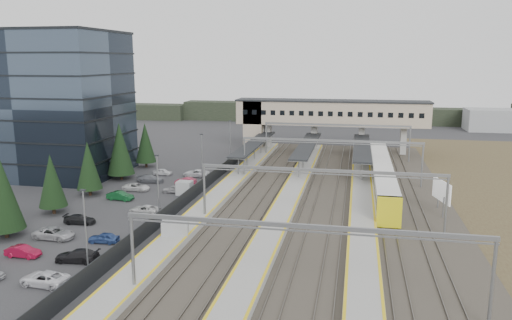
% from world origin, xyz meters
% --- Properties ---
extents(ground, '(220.00, 220.00, 0.00)m').
position_xyz_m(ground, '(0.00, 0.00, 0.00)').
color(ground, '#2B2B2D').
rests_on(ground, ground).
extents(office_building, '(24.30, 18.30, 24.30)m').
position_xyz_m(office_building, '(-36.00, 12.00, 12.19)').
color(office_building, '#334050').
rests_on(office_building, ground).
extents(conifer_row, '(4.42, 49.82, 9.50)m').
position_xyz_m(conifer_row, '(-22.00, -3.86, 4.84)').
color(conifer_row, black).
rests_on(conifer_row, ground).
extents(car_park, '(10.64, 44.70, 1.28)m').
position_xyz_m(car_park, '(-13.61, -7.40, 0.60)').
color(car_park, silver).
rests_on(car_park, ground).
extents(lampposts, '(0.50, 53.25, 8.07)m').
position_xyz_m(lampposts, '(-8.00, 1.25, 4.34)').
color(lampposts, gray).
rests_on(lampposts, ground).
extents(fence, '(0.08, 90.00, 2.00)m').
position_xyz_m(fence, '(-6.50, 5.00, 1.00)').
color(fence, '#26282B').
rests_on(fence, ground).
extents(relay_cabin_near, '(3.29, 2.78, 2.36)m').
position_xyz_m(relay_cabin_near, '(-3.04, -15.43, 1.18)').
color(relay_cabin_near, gray).
rests_on(relay_cabin_near, ground).
extents(relay_cabin_far, '(2.20, 1.84, 1.99)m').
position_xyz_m(relay_cabin_far, '(-8.59, 3.20, 1.00)').
color(relay_cabin_far, gray).
rests_on(relay_cabin_far, ground).
extents(rail_corridor, '(34.00, 90.00, 0.92)m').
position_xyz_m(rail_corridor, '(9.34, 5.00, 0.29)').
color(rail_corridor, '#34312A').
rests_on(rail_corridor, ground).
extents(canopies, '(23.10, 30.00, 3.28)m').
position_xyz_m(canopies, '(7.00, 27.00, 3.92)').
color(canopies, black).
rests_on(canopies, ground).
extents(footbridge, '(40.40, 6.40, 11.20)m').
position_xyz_m(footbridge, '(7.70, 42.00, 7.93)').
color(footbridge, tan).
rests_on(footbridge, ground).
extents(gantries, '(28.40, 62.28, 7.17)m').
position_xyz_m(gantries, '(12.00, 3.00, 6.00)').
color(gantries, gray).
rests_on(gantries, ground).
extents(train, '(2.88, 40.01, 3.62)m').
position_xyz_m(train, '(20.00, 12.75, 2.06)').
color(train, silver).
rests_on(train, ground).
extents(billboard, '(1.47, 5.21, 4.42)m').
position_xyz_m(billboard, '(26.87, 0.75, 2.93)').
color(billboard, gray).
rests_on(billboard, ground).
extents(treeline_far, '(170.00, 19.00, 7.00)m').
position_xyz_m(treeline_far, '(23.81, 92.28, 2.95)').
color(treeline_far, black).
rests_on(treeline_far, ground).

